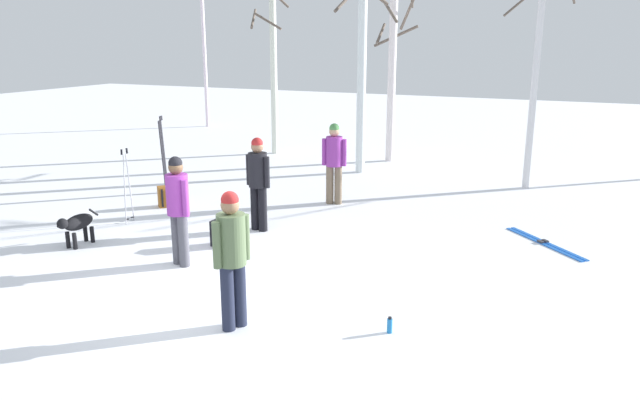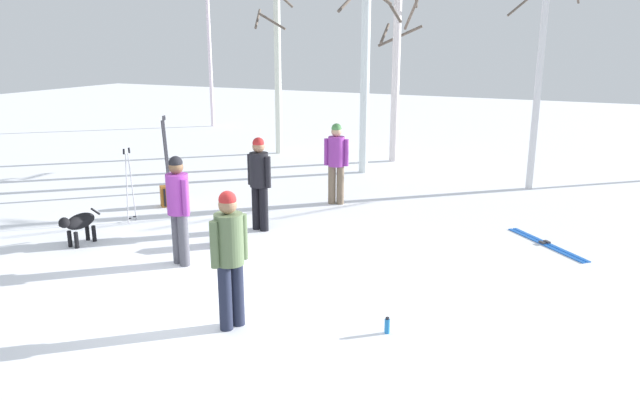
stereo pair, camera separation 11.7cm
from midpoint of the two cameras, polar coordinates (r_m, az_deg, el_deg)
name	(u,v)px [view 1 (the left image)]	position (r m, az deg, el deg)	size (l,w,h in m)	color
ground_plane	(225,293)	(8.57, -9.37, -8.67)	(60.00, 60.00, 0.00)	white
person_0	(258,178)	(10.93, -6.18, 2.08)	(0.51, 0.34, 1.72)	black
person_1	(178,204)	(9.42, -13.61, -0.37)	(0.49, 0.34, 1.72)	#4C4C56
person_2	(334,158)	(12.65, 1.08, 3.95)	(0.51, 0.34, 1.72)	#72604C
person_3	(232,251)	(7.23, -8.78, -4.82)	(0.34, 0.49, 1.72)	#1E2338
dog	(77,224)	(10.99, -22.26, -2.11)	(0.23, 0.90, 0.57)	black
ski_pair_planted_0	(163,155)	(14.02, -14.81, 4.09)	(0.06, 0.26, 1.76)	black
ski_pair_lying_0	(545,243)	(11.06, 20.16, -3.84)	(1.44, 1.43, 0.05)	blue
ski_poles_0	(127,183)	(12.00, -18.03, 1.51)	(0.07, 0.24, 1.42)	#B2B2BC
backpack_0	(220,234)	(10.38, -9.76, -3.14)	(0.26, 0.29, 0.44)	black
backpack_1	(165,197)	(13.01, -14.70, 0.30)	(0.35, 0.34, 0.44)	#99591E
water_bottle_0	(390,325)	(7.41, 6.14, -11.68)	(0.06, 0.06, 0.20)	#1E72BF
birch_tree_0	(203,18)	(24.51, -11.15, 16.48)	(1.37, 1.37, 8.00)	silver
birch_tree_1	(273,43)	(18.29, -4.66, 14.59)	(1.41, 1.07, 6.39)	silver
birch_tree_2	(362,37)	(15.57, 3.74, 15.09)	(1.36, 1.30, 6.70)	silver
birch_tree_3	(393,60)	(17.19, 6.69, 12.98)	(1.37, 1.33, 5.48)	silver
birch_tree_4	(540,27)	(14.63, 19.82, 15.15)	(1.51, 1.51, 7.00)	silver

